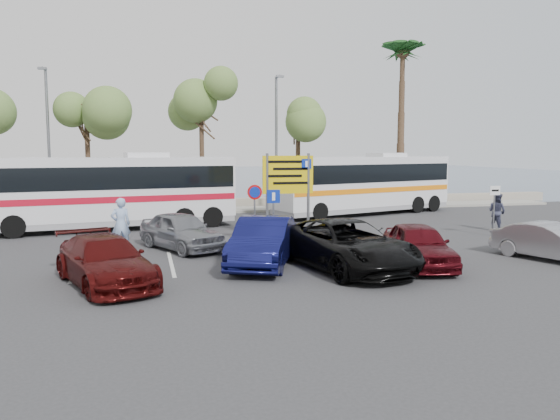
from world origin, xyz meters
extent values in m
plane|color=#303033|center=(0.00, 0.00, 0.00)|extent=(120.00, 120.00, 0.00)
cube|color=gray|center=(0.00, 14.00, 0.07)|extent=(44.00, 2.40, 0.15)
cube|color=gray|center=(0.00, 16.00, 0.30)|extent=(48.00, 0.80, 0.60)
plane|color=#44526C|center=(0.00, 60.00, 0.01)|extent=(140.00, 140.00, 0.00)
cylinder|color=#382619|center=(-8.00, 14.00, 2.67)|extent=(0.28, 0.28, 5.04)
cylinder|color=#382619|center=(-1.50, 14.00, 2.95)|extent=(0.28, 0.28, 5.60)
cylinder|color=#382619|center=(4.50, 14.00, 2.74)|extent=(0.28, 0.28, 5.18)
cylinder|color=#382619|center=(11.50, 14.00, 5.15)|extent=(0.48, 0.48, 10.00)
cylinder|color=slate|center=(-10.00, 13.60, 4.15)|extent=(0.16, 0.16, 8.00)
cylinder|color=slate|center=(-10.00, 13.15, 8.10)|extent=(0.12, 0.90, 0.12)
cube|color=slate|center=(-10.00, 12.65, 8.05)|extent=(0.45, 0.25, 0.12)
cylinder|color=slate|center=(3.00, 13.60, 4.15)|extent=(0.16, 0.16, 8.00)
cylinder|color=slate|center=(3.00, 13.15, 8.10)|extent=(0.12, 0.90, 0.12)
cube|color=slate|center=(3.00, 12.65, 8.05)|extent=(0.45, 0.25, 0.12)
cylinder|color=slate|center=(0.10, 3.20, 1.80)|extent=(0.12, 0.12, 3.60)
cylinder|color=slate|center=(1.90, 3.20, 1.80)|extent=(0.12, 0.12, 3.60)
cube|color=#DAB90B|center=(1.00, 3.20, 2.70)|extent=(2.20, 0.06, 1.60)
cube|color=#0C2699|center=(1.80, 3.16, 3.15)|extent=(0.42, 0.01, 0.42)
cylinder|color=slate|center=(-0.60, 2.40, 1.10)|extent=(0.07, 0.07, 2.20)
cylinder|color=#B20C0C|center=(-0.60, 2.37, 2.05)|extent=(0.60, 0.03, 0.60)
cylinder|color=slate|center=(-0.20, 0.80, 1.10)|extent=(0.07, 0.07, 2.20)
cube|color=#0C2699|center=(-0.20, 0.78, 2.00)|extent=(0.50, 0.03, 0.50)
cylinder|color=slate|center=(9.80, 1.50, 1.10)|extent=(0.07, 0.07, 2.20)
cube|color=white|center=(9.80, 1.48, 2.00)|extent=(0.50, 0.03, 0.40)
cube|color=silver|center=(-6.50, 7.65, 1.96)|extent=(11.88, 4.27, 2.86)
cube|color=black|center=(-6.50, 7.65, 2.47)|extent=(11.65, 4.27, 1.02)
cube|color=#AE0D21|center=(-6.50, 7.65, 1.50)|extent=(11.77, 4.28, 0.29)
cube|color=gray|center=(-6.50, 7.65, 0.53)|extent=(11.76, 4.23, 0.53)
cube|color=silver|center=(-6.50, 7.65, 3.51)|extent=(2.16, 1.84, 0.23)
cube|color=silver|center=(7.50, 10.50, 1.93)|extent=(11.65, 5.90, 2.82)
cube|color=black|center=(7.50, 10.50, 2.44)|extent=(11.45, 5.86, 1.00)
cube|color=orange|center=(7.50, 10.50, 1.48)|extent=(11.55, 5.89, 0.29)
cube|color=gray|center=(7.50, 10.50, 0.53)|extent=(11.54, 5.84, 0.53)
cube|color=silver|center=(7.50, 10.50, 3.46)|extent=(2.29, 2.05, 0.23)
imported|color=gray|center=(-3.60, 1.50, 0.71)|extent=(3.37, 4.49, 1.42)
imported|color=#10134D|center=(-1.20, -2.03, 0.78)|extent=(3.28, 4.99, 1.55)
imported|color=#480C0C|center=(-6.00, -3.50, 0.68)|extent=(3.41, 5.03, 1.35)
imported|color=#4F0B12|center=(3.60, -3.38, 0.70)|extent=(2.41, 4.34, 1.40)
imported|color=black|center=(1.20, -3.23, 0.78)|extent=(3.63, 6.00, 1.56)
imported|color=gray|center=(8.47, -3.50, 0.63)|extent=(2.61, 4.05, 1.26)
imported|color=#92ABD5|center=(-5.79, 1.89, 0.99)|extent=(0.81, 0.62, 1.97)
imported|color=#32354C|center=(11.00, 2.95, 0.88)|extent=(0.91, 1.03, 1.76)
camera|label=1|loc=(-4.88, -19.06, 3.72)|focal=35.00mm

